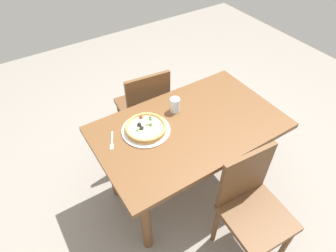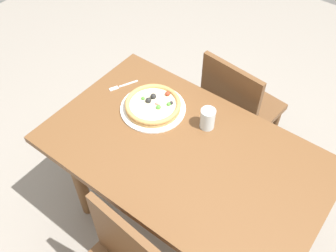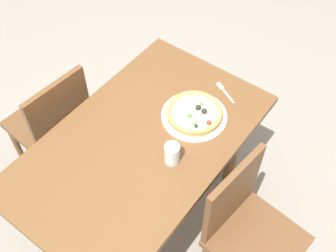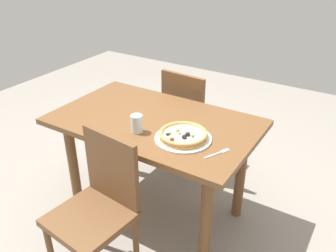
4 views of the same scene
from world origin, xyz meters
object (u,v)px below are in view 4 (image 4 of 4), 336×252
Objects in this scene: chair_far at (190,116)px; dining_table at (155,135)px; pizza at (183,135)px; fork at (219,153)px; plate at (183,138)px; drinking_glass at (136,124)px; chair_near at (98,206)px.

dining_table is at bearing -79.81° from chair_far.
pizza reaches higher than fork.
pizza reaches higher than dining_table.
dining_table is 4.64× the size of pizza.
dining_table is 3.95× the size of plate.
fork is at bearing -48.11° from chair_far.
dining_table is 12.06× the size of drinking_glass.
drinking_glass is (-0.53, -0.04, 0.05)m from fork.
drinking_glass reaches higher than plate.
drinking_glass is at bearing -166.59° from pizza.
plate reaches higher than fork.
chair_near is 1.24m from chair_far.
pizza reaches higher than plate.
dining_table is 0.26m from drinking_glass.
chair_far is 5.75× the size of fork.
pizza is 0.29m from drinking_glass.
drinking_glass is (-0.29, -0.07, 0.05)m from plate.
chair_far is 2.65× the size of plate.
drinking_glass is at bearing -78.61° from chair_near.
chair_near is at bearing -86.57° from dining_table.
plate is (0.35, -0.74, 0.26)m from chair_far.
chair_near reaches higher than fork.
plate is at bearing -60.51° from chair_far.
plate is 3.06× the size of drinking_glass.
plate reaches higher than dining_table.
chair_near is 8.10× the size of drinking_glass.
chair_far is 3.12× the size of pizza.
chair_far is 0.86m from plate.
chair_near is at bearing 160.06° from fork.
fork is at bearing -6.32° from pizza.
fork is at bearing 4.44° from drinking_glass.
dining_table is at bearing -80.33° from chair_near.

